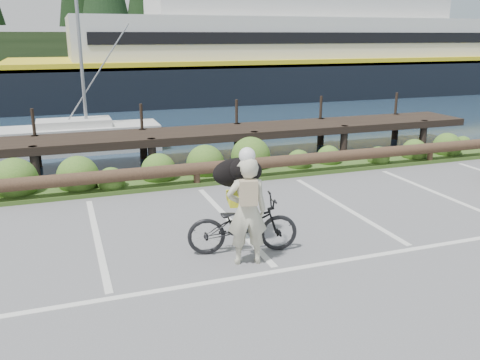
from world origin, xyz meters
TOP-DOWN VIEW (x-y plane):
  - ground at (0.00, 0.00)m, footprint 72.00×72.00m
  - harbor_backdrop at (0.39, 78.52)m, footprint 170.00×160.00m
  - vegetation_strip at (0.00, 5.30)m, footprint 34.00×1.60m
  - log_rail at (0.00, 4.60)m, footprint 32.00×0.30m
  - bicycle at (-0.28, 0.51)m, footprint 1.98×1.01m
  - cyclist at (-0.36, 0.08)m, footprint 0.72×0.55m
  - dog at (-0.16, 1.11)m, footprint 0.62×0.99m

SIDE VIEW (x-z plane):
  - harbor_backdrop at x=0.39m, z-range -15.00..15.00m
  - ground at x=0.00m, z-range 0.00..0.00m
  - log_rail at x=0.00m, z-range -0.30..0.30m
  - vegetation_strip at x=0.00m, z-range 0.00..0.10m
  - bicycle at x=-0.28m, z-range 0.00..0.99m
  - cyclist at x=-0.36m, z-range 0.00..1.79m
  - dog at x=-0.16m, z-range 0.99..1.52m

